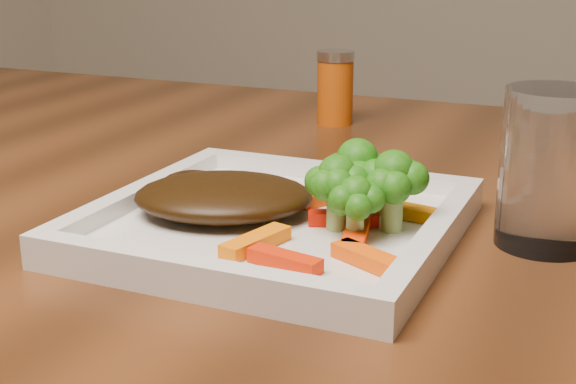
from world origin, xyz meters
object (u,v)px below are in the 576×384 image
at_px(plate, 276,228).
at_px(steak, 224,196).
at_px(drinking_glass, 550,169).
at_px(spice_shaker, 335,88).

height_order(plate, steak, steak).
bearing_deg(drinking_glass, spice_shaker, 131.38).
xyz_separation_m(plate, spice_shaker, (-0.10, 0.40, 0.04)).
bearing_deg(spice_shaker, steak, -82.28).
height_order(steak, spice_shaker, spice_shaker).
xyz_separation_m(spice_shaker, drinking_glass, (0.29, -0.33, 0.01)).
distance_m(steak, spice_shaker, 0.40).
distance_m(plate, drinking_glass, 0.21).
xyz_separation_m(steak, drinking_glass, (0.24, 0.07, 0.03)).
bearing_deg(plate, spice_shaker, 104.04).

